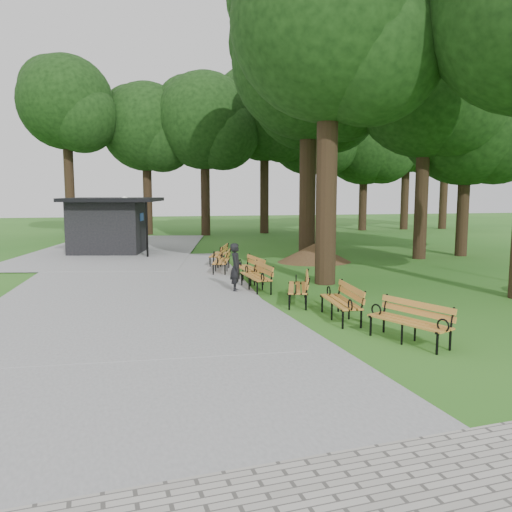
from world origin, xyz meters
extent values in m
plane|color=#28631C|center=(0.00, 0.00, 0.00)|extent=(100.00, 100.00, 0.00)
cube|color=gray|center=(-4.00, 3.00, 0.03)|extent=(12.00, 38.00, 0.06)
imported|color=black|center=(-0.66, 1.20, 0.76)|extent=(0.47, 0.62, 1.53)
cylinder|color=black|center=(-4.39, 12.71, 1.31)|extent=(0.10, 0.10, 2.62)
sphere|color=white|center=(-4.39, 12.71, 2.72)|extent=(0.32, 0.32, 0.32)
cone|color=#47301C|center=(3.89, 7.13, 0.41)|extent=(2.76, 2.76, 0.81)
cylinder|color=black|center=(2.54, 1.95, 3.91)|extent=(0.70, 0.70, 7.82)
sphere|color=black|center=(2.54, 1.95, 8.56)|extent=(6.42, 6.42, 6.42)
cylinder|color=black|center=(9.04, 7.18, 3.57)|extent=(0.60, 0.60, 7.15)
sphere|color=black|center=(9.04, 7.18, 7.82)|extent=(6.41, 6.41, 6.41)
cylinder|color=black|center=(4.42, 9.85, 4.23)|extent=(0.80, 0.80, 8.47)
sphere|color=black|center=(4.42, 9.85, 9.26)|extent=(7.40, 7.40, 7.40)
cylinder|color=black|center=(6.19, 15.18, 4.09)|extent=(0.76, 0.76, 8.19)
sphere|color=black|center=(6.19, 15.18, 8.95)|extent=(6.95, 6.95, 6.95)
cylinder|color=black|center=(11.56, 7.71, 2.99)|extent=(0.56, 0.56, 5.97)
sphere|color=black|center=(11.56, 7.71, 6.53)|extent=(6.30, 6.30, 6.30)
camera|label=1|loc=(-3.37, -14.39, 3.14)|focal=36.02mm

